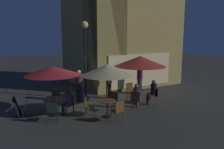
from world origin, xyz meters
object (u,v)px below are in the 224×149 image
object	(u,v)px
cafe_table_2	(54,103)
patron_seated_1	(153,91)
cafe_chair_4	(118,109)
cafe_chair_6	(52,110)
patron_standing_5	(79,86)
cafe_chair_2	(130,90)
menu_sandwich_board	(21,106)
cafe_table_0	(139,95)
cafe_chair_8	(56,98)
street_lamp_near_corner	(85,42)
patio_umbrella_0	(140,61)
patron_standing_4	(109,84)
cafe_chair_3	(88,105)
cafe_chair_7	(72,103)
patio_umbrella_1	(107,70)
patron_standing_3	(140,80)
patron_seated_2	(68,100)
cafe_chair_5	(114,100)
patio_umbrella_2	(53,71)
patron_seated_0	(137,95)
cafe_table_1	(107,105)
cafe_chair_0	(136,99)
cafe_chair_1	(155,94)

from	to	relation	value
cafe_table_2	patron_seated_1	size ratio (longest dim) A/B	0.60
cafe_chair_4	cafe_chair_6	distance (m)	2.66
cafe_chair_6	patron_standing_5	bearing A→B (deg)	-22.56
cafe_chair_6	cafe_chair_2	bearing A→B (deg)	-56.34
menu_sandwich_board	patron_standing_5	distance (m)	3.19
cafe_table_0	cafe_chair_8	size ratio (longest dim) A/B	0.80
street_lamp_near_corner	patio_umbrella_0	xyz separation A→B (m)	(1.96, -2.29, -0.95)
patron_standing_4	cafe_chair_3	bearing A→B (deg)	-15.09
cafe_chair_4	cafe_chair_7	bearing A→B (deg)	31.31
patio_umbrella_1	patron_standing_3	bearing A→B (deg)	35.21
cafe_chair_8	patron_seated_2	xyz separation A→B (m)	(0.26, -1.02, 0.12)
patio_umbrella_0	patron_standing_3	size ratio (longest dim) A/B	1.54
patio_umbrella_0	patron_standing_4	bearing A→B (deg)	112.86
cafe_chair_5	cafe_chair_8	bearing A→B (deg)	-74.71
patron_seated_1	patio_umbrella_2	bearing A→B (deg)	16.31
cafe_chair_5	patron_seated_1	distance (m)	2.29
patio_umbrella_0	cafe_chair_5	distance (m)	2.38
cafe_chair_2	patron_seated_0	xyz separation A→B (m)	(-0.53, -1.31, 0.12)
cafe_table_0	patio_umbrella_2	world-z (taller)	patio_umbrella_2
patio_umbrella_0	patron_seated_0	xyz separation A→B (m)	(-0.51, -0.47, -1.53)
cafe_table_0	patron_standing_4	bearing A→B (deg)	112.86
patron_seated_0	patron_seated_2	bearing A→B (deg)	124.04
cafe_table_0	patron_seated_1	size ratio (longest dim) A/B	0.58
cafe_table_1	cafe_chair_6	distance (m)	2.30
cafe_chair_3	cafe_chair_4	distance (m)	1.48
menu_sandwich_board	cafe_chair_4	bearing A→B (deg)	-24.62
patron_standing_3	patron_seated_0	bearing A→B (deg)	-176.76
cafe_chair_4	patron_standing_3	xyz separation A→B (m)	(3.59, 3.39, 0.27)
patio_umbrella_2	cafe_chair_2	distance (m)	4.49
street_lamp_near_corner	cafe_chair_4	xyz separation A→B (m)	(-0.27, -3.88, -2.61)
cafe_chair_3	patio_umbrella_1	bearing A→B (deg)	0.00
cafe_chair_8	patron_seated_0	xyz separation A→B (m)	(3.41, -1.78, 0.15)
cafe_chair_3	patron_standing_3	size ratio (longest dim) A/B	0.53
street_lamp_near_corner	cafe_table_0	size ratio (longest dim) A/B	5.63
cafe_table_1	menu_sandwich_board	bearing A→B (deg)	148.97
cafe_chair_2	cafe_chair_6	world-z (taller)	cafe_chair_2
patron_standing_5	patron_standing_4	bearing A→B (deg)	179.26
street_lamp_near_corner	cafe_chair_5	world-z (taller)	street_lamp_near_corner
cafe_table_1	cafe_chair_6	bearing A→B (deg)	167.32
cafe_table_0	cafe_chair_0	bearing A→B (deg)	-137.60
patron_standing_4	patio_umbrella_1	bearing A→B (deg)	0.62
menu_sandwich_board	patron_seated_1	bearing A→B (deg)	1.86
cafe_table_0	patron_standing_4	distance (m)	2.00
patio_umbrella_1	patron_standing_4	distance (m)	3.27
street_lamp_near_corner	cafe_chair_4	distance (m)	4.68
patio_umbrella_1	cafe_chair_1	world-z (taller)	patio_umbrella_1
cafe_chair_5	cafe_chair_1	bearing A→B (deg)	137.84
cafe_table_1	cafe_chair_3	distance (m)	0.84
cafe_chair_8	cafe_chair_5	bearing A→B (deg)	77.41
cafe_table_0	cafe_chair_3	distance (m)	3.03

